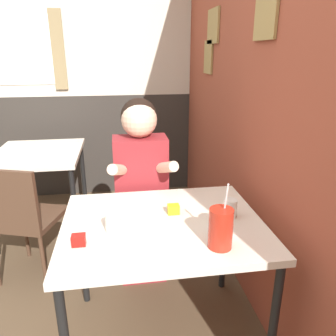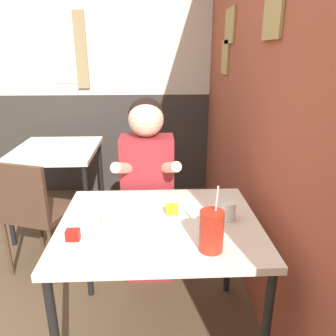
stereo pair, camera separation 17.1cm
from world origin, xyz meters
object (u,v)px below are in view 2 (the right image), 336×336
person_seated (148,187)px  cocktail_pitcher (211,231)px  background_table (56,157)px  chair_near_window (34,208)px  main_table (160,233)px

person_seated → cocktail_pitcher: person_seated is taller
person_seated → cocktail_pitcher: bearing=-70.9°
background_table → chair_near_window: 0.75m
main_table → background_table: (-0.89, 1.37, -0.01)m
background_table → person_seated: (0.82, -0.82, 0.04)m
background_table → cocktail_pitcher: cocktail_pitcher is taller
chair_near_window → cocktail_pitcher: cocktail_pitcher is taller
person_seated → main_table: bearing=-83.0°
main_table → person_seated: (-0.07, 0.56, 0.02)m
person_seated → cocktail_pitcher: (0.28, -0.81, 0.14)m
main_table → chair_near_window: chair_near_window is taller
cocktail_pitcher → background_table: bearing=124.1°
main_table → cocktail_pitcher: 0.37m
person_seated → cocktail_pitcher: 0.87m
chair_near_window → person_seated: (0.80, -0.08, 0.18)m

